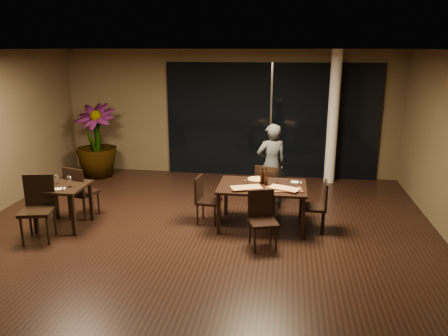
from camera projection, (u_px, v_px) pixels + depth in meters
ground at (196, 242)px, 7.05m from camera, size 8.00×8.00×0.00m
wall_back at (230, 113)px, 10.51m from camera, size 8.00×0.10×3.00m
wall_front at (63, 296)px, 2.79m from camera, size 8.00×0.10×3.00m
ceiling at (193, 48)px, 6.24m from camera, size 8.00×8.00×0.04m
window_panel at (271, 121)px, 10.33m from camera, size 5.00×0.06×2.70m
column at (333, 118)px, 9.80m from camera, size 0.24×0.24×3.00m
main_table at (262, 190)px, 7.50m from camera, size 1.50×1.00×0.75m
side_table at (63, 193)px, 7.50m from camera, size 0.80×0.80×0.75m
chair_main_far at (267, 186)px, 8.21m from camera, size 0.53×0.53×0.92m
chair_main_near at (262, 216)px, 6.79m from camera, size 0.52×0.52×0.89m
chair_main_left at (205, 197)px, 7.72m from camera, size 0.44×0.44×0.85m
chair_main_right at (319, 203)px, 7.37m from camera, size 0.41×0.41×0.87m
chair_side_far at (79, 190)px, 7.91m from camera, size 0.56×0.56×0.97m
chair_side_near at (38, 204)px, 7.06m from camera, size 0.58×0.58×1.05m
diner at (271, 165)px, 8.54m from camera, size 0.65×0.54×1.63m
potted_plant at (96, 141)px, 10.42m from camera, size 0.95×0.95×1.74m
pizza_board_left at (246, 189)px, 7.27m from camera, size 0.51×0.26×0.01m
pizza_board_right at (284, 190)px, 7.23m from camera, size 0.63×0.38×0.01m
oblong_pizza_left at (246, 188)px, 7.27m from camera, size 0.54×0.39×0.02m
oblong_pizza_right at (284, 189)px, 7.23m from camera, size 0.53×0.39×0.02m
round_pizza at (257, 179)px, 7.79m from camera, size 0.33×0.33×0.01m
bottle_a at (262, 176)px, 7.52m from camera, size 0.06×0.06×0.27m
bottle_b at (266, 176)px, 7.47m from camera, size 0.07×0.07×0.31m
bottle_c at (262, 175)px, 7.54m from camera, size 0.06×0.06×0.29m
tumbler_left at (246, 182)px, 7.54m from camera, size 0.07×0.07×0.08m
tumbler_right at (276, 181)px, 7.59m from camera, size 0.07×0.07×0.08m
napkin_near at (292, 188)px, 7.32m from camera, size 0.19×0.11×0.01m
napkin_far at (296, 182)px, 7.63m from camera, size 0.20×0.13×0.01m
wine_glass_a at (57, 179)px, 7.54m from camera, size 0.07×0.07×0.16m
wine_glass_b at (69, 182)px, 7.37m from camera, size 0.08×0.08×0.19m
side_napkin at (59, 189)px, 7.26m from camera, size 0.21×0.17×0.01m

